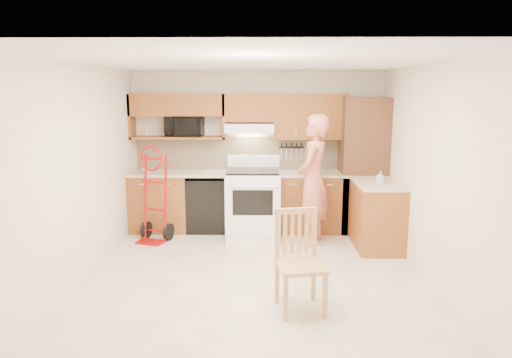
{
  "coord_description": "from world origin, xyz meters",
  "views": [
    {
      "loc": [
        0.07,
        -5.18,
        2.16
      ],
      "look_at": [
        0.0,
        0.5,
        1.1
      ],
      "focal_mm": 32.32,
      "sensor_mm": 36.0,
      "label": 1
    }
  ],
  "objects_px": {
    "range": "(253,198)",
    "dining_chair": "(301,262)",
    "microwave": "(185,126)",
    "hand_truck": "(152,199)",
    "person": "(313,180)"
  },
  "relations": [
    {
      "from": "range",
      "to": "dining_chair",
      "type": "distance_m",
      "value": 2.52
    },
    {
      "from": "microwave",
      "to": "range",
      "type": "bearing_deg",
      "value": -19.56
    },
    {
      "from": "microwave",
      "to": "dining_chair",
      "type": "distance_m",
      "value": 3.52
    },
    {
      "from": "range",
      "to": "hand_truck",
      "type": "xyz_separation_m",
      "value": [
        -1.47,
        -0.28,
        0.04
      ]
    },
    {
      "from": "range",
      "to": "person",
      "type": "height_order",
      "value": "person"
    },
    {
      "from": "microwave",
      "to": "hand_truck",
      "type": "bearing_deg",
      "value": -114.17
    },
    {
      "from": "microwave",
      "to": "range",
      "type": "distance_m",
      "value": 1.58
    },
    {
      "from": "range",
      "to": "hand_truck",
      "type": "height_order",
      "value": "hand_truck"
    },
    {
      "from": "hand_truck",
      "to": "dining_chair",
      "type": "xyz_separation_m",
      "value": [
        1.99,
        -2.18,
        -0.13
      ]
    },
    {
      "from": "microwave",
      "to": "person",
      "type": "xyz_separation_m",
      "value": [
        1.95,
        -0.8,
        -0.71
      ]
    },
    {
      "from": "microwave",
      "to": "hand_truck",
      "type": "xyz_separation_m",
      "value": [
        -0.38,
        -0.74,
        -1.01
      ]
    },
    {
      "from": "hand_truck",
      "to": "range",
      "type": "bearing_deg",
      "value": 27.77
    },
    {
      "from": "hand_truck",
      "to": "dining_chair",
      "type": "relative_size",
      "value": 1.26
    },
    {
      "from": "microwave",
      "to": "range",
      "type": "xyz_separation_m",
      "value": [
        1.09,
        -0.45,
        -1.05
      ]
    },
    {
      "from": "microwave",
      "to": "range",
      "type": "height_order",
      "value": "microwave"
    }
  ]
}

